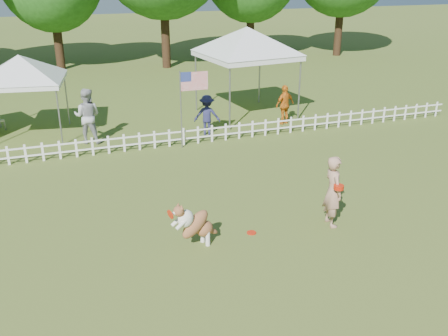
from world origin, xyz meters
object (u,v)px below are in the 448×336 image
Objects in this scene: handler at (333,191)px; dog at (196,224)px; frisbee_on_turf at (251,233)px; spectator_b at (207,115)px; canopy_tent_right at (246,73)px; canopy_tent_left at (25,97)px; flag_pole at (181,110)px; spectator_a at (87,116)px; spectator_c at (285,105)px.

handler is 1.53× the size of dog.
dog is 5.15× the size of frisbee_on_turf.
spectator_b is (-0.65, 7.42, -0.13)m from handler.
canopy_tent_right reaches higher than spectator_b.
canopy_tent_left is at bearing 117.53° from frisbee_on_turf.
handler is 0.66× the size of flag_pole.
spectator_a is at bearing -28.00° from canopy_tent_left.
spectator_a is (-1.48, 7.85, 0.38)m from dog.
dog is 6.46m from flag_pole.
flag_pole is at bearing 21.75° from handler.
handler is at bearing -6.70° from frisbee_on_turf.
spectator_b is 3.20m from spectator_c.
handler is 9.22m from spectator_a.
spectator_a is at bearing -174.33° from canopy_tent_right.
spectator_a is at bearing 14.27° from spectator_b.
spectator_a reaches higher than frisbee_on_turf.
canopy_tent_left reaches higher than spectator_b.
canopy_tent_right is at bearing 45.36° from dog.
spectator_a is at bearing 151.26° from flag_pole.
dog is 1.46m from frisbee_on_turf.
handler is at bearing -18.26° from dog.
frisbee_on_turf is 0.06× the size of canopy_tent_right.
frisbee_on_turf is at bearing -89.97° from flag_pole.
canopy_tent_left is 6.36m from spectator_b.
handler is 3.26m from dog.
spectator_a is (-2.85, 1.58, -0.34)m from flag_pole.
canopy_tent_right is 1.82× the size of spectator_a.
canopy_tent_right is at bearing -117.98° from spectator_b.
flag_pole reaches higher than frisbee_on_turf.
handler reaches higher than spectator_c.
handler is 0.60× the size of canopy_tent_left.
spectator_b reaches higher than frisbee_on_turf.
canopy_tent_left reaches higher than spectator_c.
frisbee_on_turf is 7.34m from spectator_b.
spectator_c is (5.78, 7.64, 0.20)m from dog.
frisbee_on_turf is at bearing 88.62° from handler.
dog is 0.33× the size of canopy_tent_right.
canopy_tent_left is at bearing 93.16° from dog.
flag_pole is (4.79, -3.02, -0.12)m from canopy_tent_left.
flag_pole is 4.65m from spectator_c.
spectator_a is 1.30× the size of spectator_b.
canopy_tent_right reaches higher than flag_pole.
handler is 7.45m from spectator_b.
canopy_tent_right reaches higher than spectator_a.
flag_pole is at bearing 60.61° from dog.
canopy_tent_right is at bearing -4.48° from handler.
canopy_tent_left is (-3.42, 9.30, 0.85)m from dog.
handler is 11.51m from canopy_tent_left.
flag_pole is 3.28m from spectator_a.
dog is 0.74× the size of spectator_c.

